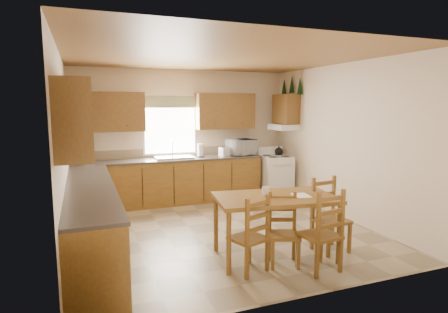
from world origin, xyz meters
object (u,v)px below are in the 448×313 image
object	(u,v)px
chair_far_left	(284,230)
chair_near_right	(248,233)
stove	(276,177)
microwave	(242,147)
chair_far_right	(331,216)
dining_table	(275,227)
chair_near_left	(320,230)

from	to	relation	value
chair_far_left	chair_near_right	bearing A→B (deg)	-160.14
chair_near_right	chair_far_left	size ratio (longest dim) A/B	1.06
stove	microwave	size ratio (longest dim) A/B	1.59
chair_far_right	stove	bearing A→B (deg)	70.88
microwave	dining_table	size ratio (longest dim) A/B	0.36
stove	chair_far_right	bearing A→B (deg)	-99.35
chair_far_left	chair_far_right	bearing A→B (deg)	30.82
chair_far_right	dining_table	bearing A→B (deg)	169.25
microwave	dining_table	bearing A→B (deg)	-120.52
dining_table	chair_far_left	distance (m)	0.25
chair_near_left	chair_far_left	xyz separation A→B (m)	(-0.32, 0.29, -0.06)
chair_near_right	chair_far_right	size ratio (longest dim) A/B	0.94
stove	chair_near_left	size ratio (longest dim) A/B	0.88
chair_near_right	dining_table	bearing A→B (deg)	-172.59
stove	chair_near_left	world-z (taller)	chair_near_left
chair_near_left	chair_far_right	xyz separation A→B (m)	(0.50, 0.45, -0.01)
stove	chair_near_left	xyz separation A→B (m)	(-1.27, -3.38, 0.06)
chair_far_left	chair_far_right	distance (m)	0.84
microwave	dining_table	xyz separation A→B (m)	(-0.91, -3.16, -0.68)
dining_table	chair_near_left	size ratio (longest dim) A/B	1.52
dining_table	chair_near_right	size ratio (longest dim) A/B	1.63
microwave	chair_far_left	size ratio (longest dim) A/B	0.62
microwave	dining_table	world-z (taller)	microwave
stove	microwave	xyz separation A→B (m)	(-0.67, 0.31, 0.64)
chair_near_left	chair_far_right	distance (m)	0.67
microwave	stove	bearing A→B (deg)	-39.07
stove	chair_near_right	distance (m)	3.72
stove	chair_far_left	bearing A→B (deg)	-111.92
microwave	chair_far_right	world-z (taller)	microwave
dining_table	chair_near_right	distance (m)	0.55
stove	dining_table	bearing A→B (deg)	-113.78
stove	chair_far_left	xyz separation A→B (m)	(-1.59, -3.09, 0.00)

